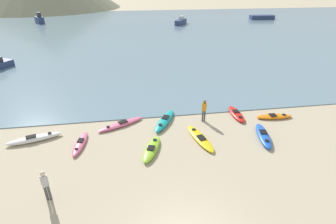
# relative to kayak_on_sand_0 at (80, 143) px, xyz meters

# --- Properties ---
(bay_water) EXTENTS (160.00, 70.00, 0.06)m
(bay_water) POSITION_rel_kayak_on_sand_0_xyz_m (4.98, 37.87, -0.10)
(bay_water) COLOR slate
(bay_water) RESTS_ON ground_plane
(kayak_on_sand_0) EXTENTS (0.96, 2.76, 0.31)m
(kayak_on_sand_0) POSITION_rel_kayak_on_sand_0_xyz_m (0.00, 0.00, 0.00)
(kayak_on_sand_0) COLOR #E5668C
(kayak_on_sand_0) RESTS_ON ground_plane
(kayak_on_sand_1) EXTENTS (0.80, 2.67, 0.33)m
(kayak_on_sand_1) POSITION_rel_kayak_on_sand_0_xyz_m (11.08, 2.24, 0.01)
(kayak_on_sand_1) COLOR red
(kayak_on_sand_1) RESTS_ON ground_plane
(kayak_on_sand_2) EXTENTS (2.72, 0.94, 0.29)m
(kayak_on_sand_2) POSITION_rel_kayak_on_sand_0_xyz_m (13.71, 1.45, -0.01)
(kayak_on_sand_2) COLOR orange
(kayak_on_sand_2) RESTS_ON ground_plane
(kayak_on_sand_3) EXTENTS (1.43, 3.11, 0.39)m
(kayak_on_sand_3) POSITION_rel_kayak_on_sand_0_xyz_m (11.63, -0.97, 0.04)
(kayak_on_sand_3) COLOR blue
(kayak_on_sand_3) RESTS_ON ground_plane
(kayak_on_sand_4) EXTENTS (1.67, 2.83, 0.36)m
(kayak_on_sand_4) POSITION_rel_kayak_on_sand_0_xyz_m (4.32, -1.30, 0.03)
(kayak_on_sand_4) COLOR #8CCC2D
(kayak_on_sand_4) RESTS_ON ground_plane
(kayak_on_sand_5) EXTENTS (1.45, 3.45, 0.29)m
(kayak_on_sand_5) POSITION_rel_kayak_on_sand_0_xyz_m (7.52, -0.54, -0.01)
(kayak_on_sand_5) COLOR yellow
(kayak_on_sand_5) RESTS_ON ground_plane
(kayak_on_sand_6) EXTENTS (2.23, 3.35, 0.40)m
(kayak_on_sand_6) POSITION_rel_kayak_on_sand_0_xyz_m (5.59, 2.00, 0.04)
(kayak_on_sand_6) COLOR teal
(kayak_on_sand_6) RESTS_ON ground_plane
(kayak_on_sand_7) EXTENTS (3.40, 1.59, 0.38)m
(kayak_on_sand_7) POSITION_rel_kayak_on_sand_0_xyz_m (-2.95, 0.97, 0.04)
(kayak_on_sand_7) COLOR white
(kayak_on_sand_7) RESTS_ON ground_plane
(kayak_on_sand_8) EXTENTS (3.37, 2.19, 0.29)m
(kayak_on_sand_8) POSITION_rel_kayak_on_sand_0_xyz_m (2.48, 2.05, -0.01)
(kayak_on_sand_8) COLOR #E5668C
(kayak_on_sand_8) RESTS_ON ground_plane
(person_near_foreground) EXTENTS (0.34, 0.29, 1.66)m
(person_near_foreground) POSITION_rel_kayak_on_sand_0_xyz_m (-0.82, -4.39, 0.82)
(person_near_foreground) COLOR #4C4C4C
(person_near_foreground) RESTS_ON ground_plane
(person_near_waterline) EXTENTS (0.34, 0.30, 1.68)m
(person_near_waterline) POSITION_rel_kayak_on_sand_0_xyz_m (8.39, 1.79, 0.83)
(person_near_waterline) COLOR #4C4C4C
(person_near_waterline) RESTS_ON ground_plane
(moored_boat_0) EXTENTS (3.36, 4.59, 1.69)m
(moored_boat_0) POSITION_rel_kayak_on_sand_0_xyz_m (15.34, 44.67, 0.52)
(moored_boat_0) COLOR navy
(moored_boat_0) RESTS_ON bay_water
(moored_boat_3) EXTENTS (5.93, 2.27, 0.96)m
(moored_boat_3) POSITION_rel_kayak_on_sand_0_xyz_m (36.56, 49.19, 0.41)
(moored_boat_3) COLOR navy
(moored_boat_3) RESTS_ON bay_water
(moored_boat_4) EXTENTS (2.74, 3.54, 2.34)m
(moored_boat_4) POSITION_rel_kayak_on_sand_0_xyz_m (-15.69, 51.16, 0.74)
(moored_boat_4) COLOR navy
(moored_boat_4) RESTS_ON bay_water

